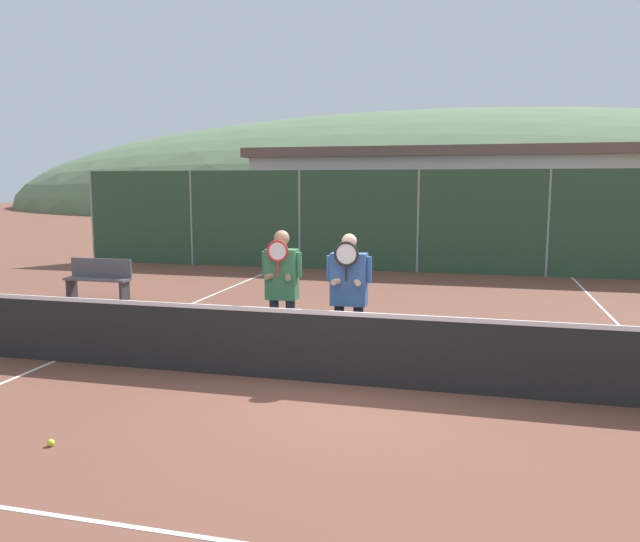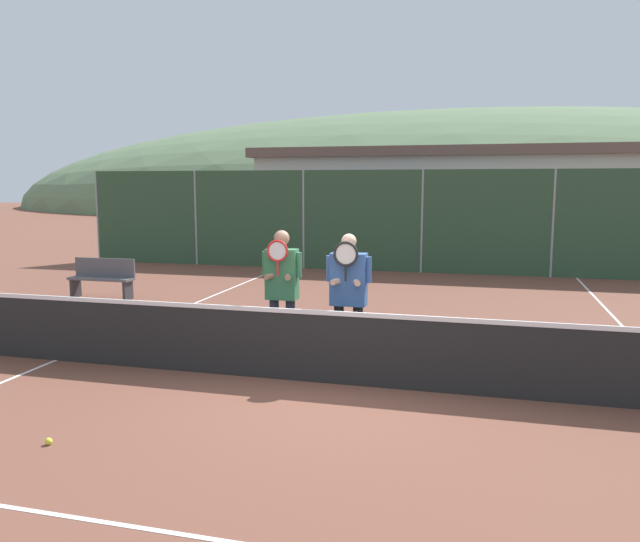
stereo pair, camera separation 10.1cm
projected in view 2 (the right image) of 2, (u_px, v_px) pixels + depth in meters
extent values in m
plane|color=brown|center=(338.00, 384.00, 7.63)|extent=(120.00, 120.00, 0.00)
ellipsoid|color=#5B7551|center=(468.00, 208.00, 61.48)|extent=(94.98, 52.77, 18.47)
cube|color=beige|center=(494.00, 202.00, 24.16)|extent=(17.89, 5.00, 3.41)
cube|color=brown|center=(496.00, 153.00, 23.90)|extent=(18.39, 5.50, 0.36)
cylinder|color=gray|center=(98.00, 216.00, 19.57)|extent=(0.06, 0.06, 2.81)
cylinder|color=gray|center=(196.00, 218.00, 18.72)|extent=(0.06, 0.06, 2.81)
cylinder|color=gray|center=(303.00, 220.00, 17.86)|extent=(0.06, 0.06, 2.81)
cylinder|color=gray|center=(422.00, 221.00, 17.00)|extent=(0.06, 0.06, 2.81)
cylinder|color=gray|center=(553.00, 224.00, 16.14)|extent=(0.06, 0.06, 2.81)
cube|color=#2D4C33|center=(422.00, 221.00, 17.00)|extent=(20.24, 0.02, 2.81)
cube|color=black|center=(338.00, 350.00, 7.57)|extent=(10.62, 0.02, 0.86)
cube|color=white|center=(338.00, 314.00, 7.51)|extent=(10.62, 0.03, 0.06)
cube|color=white|center=(164.00, 316.00, 11.52)|extent=(0.05, 16.00, 0.01)
cube|color=white|center=(640.00, 345.00, 9.48)|extent=(0.05, 16.00, 0.01)
cube|color=white|center=(221.00, 540.00, 4.28)|extent=(8.04, 0.05, 0.01)
cylinder|color=#232838|center=(274.00, 330.00, 8.59)|extent=(0.13, 0.13, 0.87)
cylinder|color=#232838|center=(291.00, 331.00, 8.54)|extent=(0.13, 0.13, 0.87)
cube|color=#337047|center=(282.00, 274.00, 8.46)|extent=(0.43, 0.22, 0.69)
sphere|color=#997056|center=(282.00, 238.00, 8.39)|extent=(0.21, 0.21, 0.21)
cylinder|color=#337047|center=(265.00, 264.00, 8.50)|extent=(0.08, 0.08, 0.34)
cylinder|color=#337047|center=(299.00, 265.00, 8.38)|extent=(0.08, 0.08, 0.34)
cylinder|color=#997056|center=(272.00, 276.00, 8.40)|extent=(0.16, 0.27, 0.08)
cylinder|color=#997056|center=(287.00, 276.00, 8.35)|extent=(0.16, 0.27, 0.08)
cylinder|color=red|center=(278.00, 268.00, 8.27)|extent=(0.03, 0.03, 0.20)
torus|color=red|center=(277.00, 251.00, 8.24)|extent=(0.30, 0.03, 0.30)
cylinder|color=silver|center=(277.00, 251.00, 8.24)|extent=(0.24, 0.00, 0.24)
cylinder|color=black|center=(339.00, 337.00, 8.20)|extent=(0.13, 0.13, 0.86)
cylinder|color=black|center=(358.00, 338.00, 8.14)|extent=(0.13, 0.13, 0.86)
cube|color=#335693|center=(349.00, 279.00, 8.06)|extent=(0.46, 0.22, 0.68)
sphere|color=tan|center=(349.00, 241.00, 7.99)|extent=(0.19, 0.19, 0.19)
cylinder|color=#335693|center=(329.00, 268.00, 8.11)|extent=(0.08, 0.08, 0.34)
cylinder|color=#335693|center=(368.00, 270.00, 7.98)|extent=(0.08, 0.08, 0.34)
cylinder|color=tan|center=(338.00, 281.00, 8.01)|extent=(0.16, 0.27, 0.08)
cylinder|color=tan|center=(356.00, 282.00, 7.95)|extent=(0.16, 0.27, 0.08)
cylinder|color=black|center=(346.00, 273.00, 7.88)|extent=(0.03, 0.03, 0.20)
torus|color=black|center=(346.00, 254.00, 7.84)|extent=(0.32, 0.03, 0.32)
cylinder|color=silver|center=(346.00, 254.00, 7.84)|extent=(0.27, 0.00, 0.27)
cube|color=slate|center=(236.00, 236.00, 20.92)|extent=(4.25, 1.81, 0.76)
cube|color=#2D3842|center=(236.00, 215.00, 20.82)|extent=(2.34, 1.66, 0.62)
cylinder|color=black|center=(266.00, 251.00, 19.73)|extent=(0.60, 0.16, 0.60)
cylinder|color=black|center=(284.00, 246.00, 21.50)|extent=(0.60, 0.16, 0.60)
cylinder|color=black|center=(186.00, 249.00, 20.44)|extent=(0.60, 0.16, 0.60)
cylinder|color=black|center=(210.00, 244.00, 22.21)|extent=(0.60, 0.16, 0.60)
cube|color=navy|center=(376.00, 239.00, 19.64)|extent=(4.17, 1.81, 0.80)
cube|color=#2D3842|center=(376.00, 216.00, 19.53)|extent=(2.29, 1.67, 0.65)
cylinder|color=black|center=(415.00, 256.00, 18.46)|extent=(0.60, 0.16, 0.60)
cylinder|color=black|center=(422.00, 250.00, 20.23)|extent=(0.60, 0.16, 0.60)
cylinder|color=black|center=(327.00, 253.00, 19.15)|extent=(0.60, 0.16, 0.60)
cylinder|color=black|center=(340.00, 247.00, 20.92)|extent=(0.60, 0.16, 0.60)
cube|color=silver|center=(544.00, 243.00, 18.14)|extent=(4.74, 1.77, 0.80)
cube|color=#2D3842|center=(545.00, 218.00, 18.04)|extent=(2.61, 1.63, 0.65)
cylinder|color=black|center=(606.00, 263.00, 16.94)|extent=(0.60, 0.16, 0.60)
cylinder|color=black|center=(595.00, 255.00, 18.67)|extent=(0.60, 0.16, 0.60)
cylinder|color=black|center=(489.00, 259.00, 17.72)|extent=(0.60, 0.16, 0.60)
cylinder|color=black|center=(489.00, 252.00, 19.45)|extent=(0.60, 0.16, 0.60)
cube|color=#515156|center=(101.00, 279.00, 13.24)|extent=(1.43, 0.36, 0.05)
cube|color=#515156|center=(105.00, 267.00, 13.36)|extent=(1.43, 0.04, 0.40)
cube|color=#333338|center=(76.00, 288.00, 13.43)|extent=(0.06, 0.32, 0.40)
cube|color=#333338|center=(128.00, 291.00, 13.11)|extent=(0.06, 0.32, 0.40)
sphere|color=#CCDB33|center=(49.00, 441.00, 5.85)|extent=(0.07, 0.07, 0.07)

